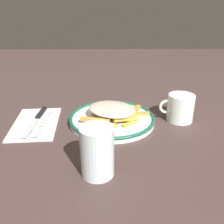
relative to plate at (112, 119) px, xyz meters
The scene contains 8 objects.
ground_plane 0.01m from the plate, ahead, with size 2.60×2.60×0.00m, color #41312E.
plate is the anchor object (origin of this frame).
fries_heap 0.03m from the plate, 86.03° to the left, with size 0.23×0.19×0.04m.
napkin 0.24m from the plate, ahead, with size 0.14×0.23×0.01m, color silver.
fork 0.22m from the plate, ahead, with size 0.03×0.18×0.01m.
knife 0.24m from the plate, ahead, with size 0.03×0.21×0.01m.
water_glass 0.27m from the plate, 82.15° to the left, with size 0.08×0.08×0.12m, color silver.
coffee_mug 0.22m from the plate, behind, with size 0.11×0.08×0.09m.
Camera 1 is at (0.01, 0.72, 0.36)m, focal length 39.81 mm.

